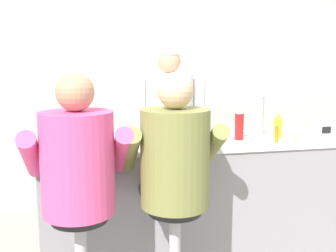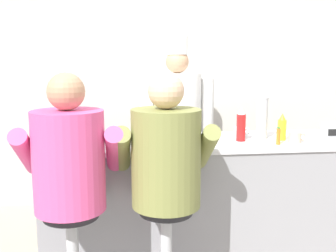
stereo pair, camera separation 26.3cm
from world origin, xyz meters
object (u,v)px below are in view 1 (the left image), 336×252
(hot_sauce_bottle_orange, at_px, (277,134))
(diner_seated_olive, at_px, (174,164))
(cereal_bowl, at_px, (146,138))
(coffee_mug_white, at_px, (236,131))
(mustard_bottle_yellow, at_px, (278,126))
(breakfast_plate, at_px, (94,142))
(diner_seated_pink, at_px, (78,169))
(ketchup_bottle_red, at_px, (239,124))
(napkin_dispenser_chrome, at_px, (324,129))
(cup_stack_steel, at_px, (258,117))
(coffee_mug_tan, at_px, (292,135))
(cook_in_whites_near, at_px, (169,123))

(hot_sauce_bottle_orange, relative_size, diner_seated_olive, 0.08)
(cereal_bowl, relative_size, coffee_mug_white, 1.06)
(mustard_bottle_yellow, distance_m, coffee_mug_white, 0.33)
(breakfast_plate, height_order, diner_seated_olive, diner_seated_olive)
(diner_seated_olive, bearing_deg, mustard_bottle_yellow, 28.15)
(diner_seated_pink, bearing_deg, diner_seated_olive, -0.00)
(coffee_mug_white, xyz_separation_m, diner_seated_pink, (-1.27, -0.70, -0.06))
(hot_sauce_bottle_orange, xyz_separation_m, diner_seated_pink, (-1.45, -0.36, -0.08))
(breakfast_plate, relative_size, cereal_bowl, 1.71)
(ketchup_bottle_red, xyz_separation_m, diner_seated_pink, (-1.22, -0.52, -0.14))
(ketchup_bottle_red, relative_size, napkin_dispenser_chrome, 1.82)
(ketchup_bottle_red, relative_size, coffee_mug_white, 1.94)
(cup_stack_steel, distance_m, diner_seated_olive, 1.04)
(coffee_mug_tan, distance_m, cup_stack_steel, 0.30)
(cup_stack_steel, distance_m, diner_seated_pink, 1.54)
(mustard_bottle_yellow, xyz_separation_m, cereal_bowl, (-1.05, 0.08, -0.07))
(coffee_mug_tan, bearing_deg, coffee_mug_white, 139.16)
(coffee_mug_tan, distance_m, cook_in_whites_near, 1.24)
(cereal_bowl, bearing_deg, mustard_bottle_yellow, -4.42)
(breakfast_plate, xyz_separation_m, cook_in_whites_near, (0.74, 0.80, 0.00))
(ketchup_bottle_red, height_order, cook_in_whites_near, cook_in_whites_near)
(cup_stack_steel, distance_m, napkin_dispenser_chrome, 0.52)
(hot_sauce_bottle_orange, bearing_deg, napkin_dispenser_chrome, 10.38)
(diner_seated_pink, bearing_deg, breakfast_plate, 79.84)
(napkin_dispenser_chrome, bearing_deg, cook_in_whites_near, 137.94)
(coffee_mug_white, distance_m, napkin_dispenser_chrome, 0.68)
(diner_seated_olive, bearing_deg, diner_seated_pink, 180.00)
(diner_seated_pink, bearing_deg, cook_in_whites_near, 58.49)
(breakfast_plate, distance_m, diner_seated_pink, 0.60)
(hot_sauce_bottle_orange, bearing_deg, coffee_mug_white, 118.35)
(cereal_bowl, bearing_deg, coffee_mug_white, 7.40)
(cereal_bowl, height_order, diner_seated_pink, diner_seated_pink)
(cup_stack_steel, height_order, cook_in_whites_near, cook_in_whites_near)
(coffee_mug_white, xyz_separation_m, napkin_dispenser_chrome, (0.63, -0.26, 0.03))
(ketchup_bottle_red, relative_size, cook_in_whites_near, 0.14)
(coffee_mug_white, relative_size, napkin_dispenser_chrome, 0.94)
(ketchup_bottle_red, relative_size, breakfast_plate, 1.07)
(breakfast_plate, bearing_deg, mustard_bottle_yellow, -2.92)
(ketchup_bottle_red, relative_size, cereal_bowl, 1.83)
(diner_seated_olive, bearing_deg, coffee_mug_tan, 21.58)
(cup_stack_steel, bearing_deg, coffee_mug_white, 144.69)
(ketchup_bottle_red, distance_m, cook_in_whites_near, 0.95)
(diner_seated_pink, bearing_deg, coffee_mug_white, 28.82)
(diner_seated_pink, bearing_deg, coffee_mug_tan, 14.21)
(hot_sauce_bottle_orange, bearing_deg, diner_seated_olive, -157.66)
(coffee_mug_tan, relative_size, coffee_mug_white, 1.03)
(ketchup_bottle_red, distance_m, diner_seated_olive, 0.84)
(cereal_bowl, distance_m, coffee_mug_tan, 1.12)
(ketchup_bottle_red, distance_m, cereal_bowl, 0.73)
(hot_sauce_bottle_orange, height_order, diner_seated_olive, diner_seated_olive)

